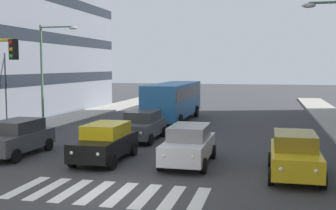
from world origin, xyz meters
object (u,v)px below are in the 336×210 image
Objects in this scene: car_1 at (189,144)px; street_lamp_right at (48,66)px; car_2 at (105,142)px; car_3 at (17,137)px; bus_behind_traffic at (174,98)px; car_row2_0 at (143,125)px; car_0 at (295,154)px.

street_lamp_right is at bearing -34.53° from car_1.
car_2 and car_3 have the same top height.
street_lamp_right reaches higher than car_2.
bus_behind_traffic is (3.83, -14.12, 0.97)m from car_1.
car_row2_0 is at bearing -90.74° from car_2.
car_2 is 5.63m from car_row2_0.
car_3 is 1.00× the size of car_row2_0.
bus_behind_traffic is (0.07, -8.75, 0.97)m from car_row2_0.
car_row2_0 is at bearing -130.87° from car_3.
car_2 is at bearing 132.53° from street_lamp_right.
car_3 is 7.22m from car_row2_0.
car_1 is (4.44, -1.13, 0.00)m from car_0.
street_lamp_right is at bearing -71.59° from car_3.
car_0 is at bearing 165.73° from car_1.
car_row2_0 is 0.42× the size of bus_behind_traffic.
car_row2_0 is at bearing -55.00° from car_1.
car_2 is at bearing -5.96° from car_0.
bus_behind_traffic reaches higher than car_1.
car_1 is at bearing 125.00° from car_row2_0.
car_3 is 0.64× the size of street_lamp_right.
bus_behind_traffic reaches higher than car_row2_0.
car_0 is 1.00× the size of car_1.
bus_behind_traffic is at bearing -61.53° from car_0.
bus_behind_traffic is 10.04m from street_lamp_right.
car_2 is 1.00× the size of car_3.
car_3 is 0.42× the size of bus_behind_traffic.
bus_behind_traffic reaches higher than car_2.
car_2 and car_row2_0 have the same top height.
bus_behind_traffic is 1.52× the size of street_lamp_right.
car_2 is (8.27, -0.86, 0.00)m from car_0.
street_lamp_right reaches higher than car_row2_0.
car_3 is (12.92, -1.03, 0.00)m from car_0.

